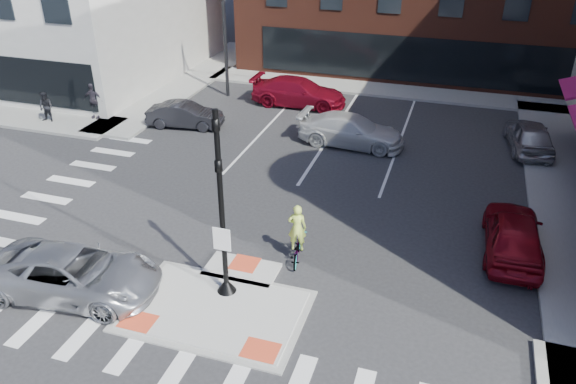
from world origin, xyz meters
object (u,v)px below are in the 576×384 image
(bg_car_silver, at_px, (529,135))
(pedestrian_b, at_px, (94,101))
(red_sedan, at_px, (514,234))
(bg_car_red, at_px, (299,92))
(cyclist, at_px, (297,242))
(silver_suv, at_px, (73,273))
(pedestrian_a, at_px, (46,107))
(bg_car_dark, at_px, (185,115))
(white_pickup, at_px, (351,130))

(bg_car_silver, bearing_deg, pedestrian_b, 0.17)
(red_sedan, bearing_deg, bg_car_red, -48.13)
(bg_car_silver, height_order, cyclist, cyclist)
(cyclist, relative_size, pedestrian_b, 1.10)
(silver_suv, xyz_separation_m, pedestrian_a, (-10.33, 11.75, 0.20))
(pedestrian_a, bearing_deg, cyclist, -28.61)
(bg_car_red, height_order, cyclist, cyclist)
(bg_car_dark, height_order, pedestrian_b, pedestrian_b)
(cyclist, relative_size, pedestrian_a, 1.34)
(white_pickup, xyz_separation_m, bg_car_dark, (-8.86, -0.35, -0.10))
(bg_car_dark, xyz_separation_m, cyclist, (9.19, -9.84, 0.07))
(silver_suv, bearing_deg, white_pickup, -28.63)
(cyclist, bearing_deg, bg_car_red, -83.63)
(cyclist, bearing_deg, red_sedan, -169.14)
(silver_suv, relative_size, cyclist, 2.53)
(bg_car_red, distance_m, pedestrian_b, 11.37)
(white_pickup, distance_m, pedestrian_a, 16.21)
(pedestrian_a, relative_size, pedestrian_b, 0.82)
(white_pickup, bearing_deg, cyclist, -175.60)
(red_sedan, height_order, bg_car_silver, red_sedan)
(pedestrian_a, bearing_deg, bg_car_dark, 12.00)
(pedestrian_b, bearing_deg, pedestrian_a, -153.95)
(bg_car_dark, bearing_deg, silver_suv, -175.57)
(bg_car_red, relative_size, pedestrian_a, 3.42)
(pedestrian_a, height_order, pedestrian_b, pedestrian_b)
(red_sedan, xyz_separation_m, pedestrian_a, (-23.33, 5.27, 0.17))
(bg_car_silver, bearing_deg, pedestrian_a, 2.39)
(red_sedan, relative_size, bg_car_red, 0.84)
(bg_car_silver, bearing_deg, cyclist, 49.42)
(red_sedan, xyz_separation_m, pedestrian_b, (-21.22, 6.52, 0.34))
(bg_car_dark, height_order, bg_car_red, bg_car_red)
(silver_suv, distance_m, pedestrian_a, 15.64)
(pedestrian_b, bearing_deg, bg_car_silver, 2.96)
(pedestrian_b, bearing_deg, white_pickup, -0.65)
(red_sedan, relative_size, bg_car_silver, 1.05)
(red_sedan, height_order, pedestrian_a, pedestrian_a)
(white_pickup, bearing_deg, bg_car_dark, 94.78)
(cyclist, bearing_deg, silver_suv, 21.86)
(bg_car_silver, xyz_separation_m, bg_car_red, (-12.39, 2.71, 0.05))
(red_sedan, bearing_deg, bg_car_dark, -25.06)
(white_pickup, relative_size, bg_car_dark, 1.31)
(pedestrian_b, bearing_deg, cyclist, -37.49)
(bg_car_silver, distance_m, cyclist, 14.55)
(silver_suv, height_order, bg_car_red, bg_car_red)
(red_sedan, distance_m, pedestrian_a, 23.91)
(pedestrian_b, bearing_deg, red_sedan, -21.77)
(silver_suv, distance_m, white_pickup, 15.11)
(bg_car_dark, distance_m, pedestrian_a, 7.44)
(white_pickup, height_order, pedestrian_b, pedestrian_b)
(silver_suv, bearing_deg, bg_car_silver, -47.58)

